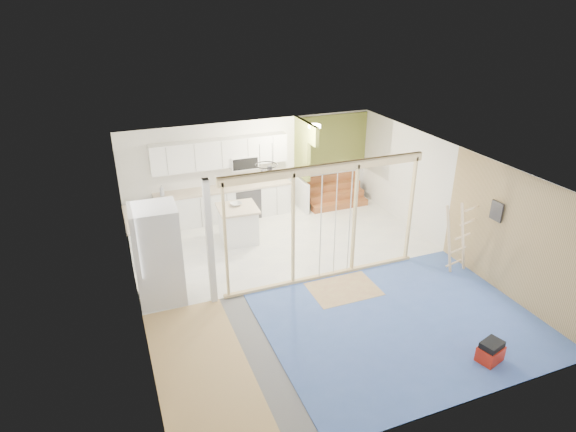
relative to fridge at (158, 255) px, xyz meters
name	(u,v)px	position (x,y,z in m)	size (l,w,h in m)	color
room	(311,226)	(3.03, -0.45, 0.29)	(7.01, 8.01, 2.61)	slate
floor_overlays	(312,278)	(3.11, -0.39, -1.00)	(7.00, 8.00, 0.03)	silver
stud_frame	(299,214)	(2.76, -0.45, 0.59)	(4.66, 0.14, 2.60)	beige
base_cabinets	(201,212)	(1.43, 2.91, -0.54)	(4.45, 2.24, 0.93)	white
upper_cabinets	(223,154)	(2.19, 3.37, 0.81)	(3.60, 0.41, 0.85)	white
green_partition	(324,174)	(5.08, 3.21, -0.07)	(2.25, 1.51, 2.60)	olive
pot_rack	(266,167)	(2.73, 1.44, 0.98)	(0.52, 0.52, 0.72)	black
sheathing_panel	(518,239)	(6.51, -2.45, 0.29)	(0.02, 4.00, 2.60)	tan
electrical_panel	(497,211)	(6.46, -1.85, 0.64)	(0.04, 0.30, 0.40)	#39383E
ceiling_light	(315,126)	(4.43, 2.55, 1.53)	(0.32, 0.32, 0.08)	#FFEABF
fridge	(158,255)	(0.00, 0.00, 0.00)	(0.91, 0.87, 2.02)	silver
island	(238,224)	(2.12, 1.87, -0.55)	(1.00, 1.00, 0.92)	white
bowl	(236,204)	(2.12, 1.99, -0.06)	(0.28, 0.28, 0.07)	beige
soap_bottle_a	(162,191)	(0.53, 3.24, 0.07)	(0.11, 0.12, 0.30)	#9FA5B2
soap_bottle_b	(279,176)	(3.73, 3.33, 0.02)	(0.09, 0.10, 0.21)	white
toolbox	(490,352)	(4.80, -3.85, -0.82)	(0.48, 0.41, 0.39)	#B22010
ladder	(458,238)	(6.10, -1.29, -0.16)	(0.89, 0.04, 1.66)	#E1BE89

